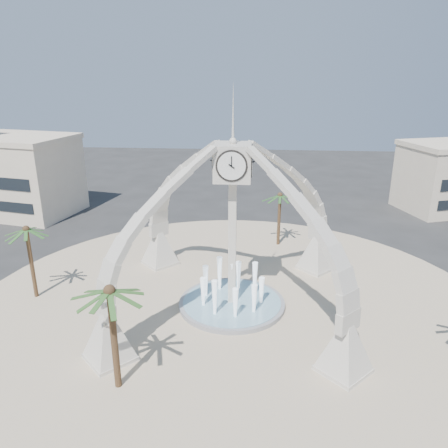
# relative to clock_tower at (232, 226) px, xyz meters

# --- Properties ---
(ground) EXTENTS (140.00, 140.00, 0.00)m
(ground) POSITION_rel_clock_tower_xyz_m (0.00, 0.00, -6.49)
(ground) COLOR #282828
(ground) RESTS_ON ground
(plaza) EXTENTS (40.00, 40.00, 0.06)m
(plaza) POSITION_rel_clock_tower_xyz_m (0.00, 0.00, -6.46)
(plaza) COLOR tan
(plaza) RESTS_ON ground
(clock_tower) EXTENTS (17.94, 17.94, 16.30)m
(clock_tower) POSITION_rel_clock_tower_xyz_m (0.00, 0.00, 0.00)
(clock_tower) COLOR beige
(clock_tower) RESTS_ON ground
(fountain) EXTENTS (8.00, 8.00, 3.62)m
(fountain) POSITION_rel_clock_tower_xyz_m (0.00, 0.00, -6.20)
(fountain) COLOR #9C9C9F
(fountain) RESTS_ON ground
(palm_west) EXTENTS (4.08, 4.08, 6.33)m
(palm_west) POSITION_rel_clock_tower_xyz_m (-15.47, 0.18, -0.88)
(palm_west) COLOR brown
(palm_west) RESTS_ON ground
(palm_north) EXTENTS (4.03, 4.03, 5.91)m
(palm_north) POSITION_rel_clock_tower_xyz_m (3.93, 12.76, -1.29)
(palm_north) COLOR brown
(palm_north) RESTS_ON ground
(palm_south) EXTENTS (5.18, 5.18, 6.84)m
(palm_south) POSITION_rel_clock_tower_xyz_m (-5.82, -9.43, -0.51)
(palm_south) COLOR brown
(palm_south) RESTS_ON ground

